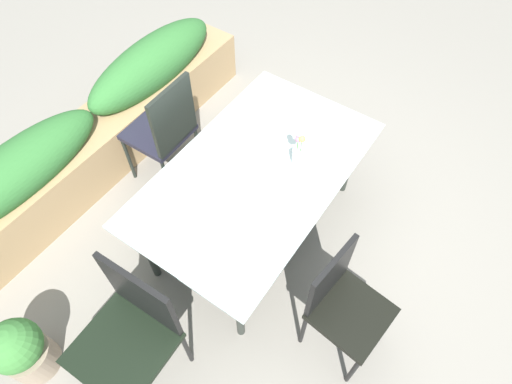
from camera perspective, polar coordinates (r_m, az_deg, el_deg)
name	(u,v)px	position (r m, az deg, el deg)	size (l,w,h in m)	color
ground_plane	(266,233)	(3.31, 1.38, -5.39)	(12.00, 12.00, 0.00)	gray
dining_table	(256,176)	(2.80, 0.00, 2.07)	(1.69, 1.01, 0.70)	#B2C6C1
chair_far_side	(165,128)	(3.27, -11.96, 8.21)	(0.44, 0.44, 0.99)	#1F1F2C
chair_end_left	(130,330)	(2.51, -16.25, -17.10)	(0.50, 0.50, 0.98)	black
chair_near_left	(343,302)	(2.57, 11.37, -13.97)	(0.45, 0.45, 0.89)	black
flower_vase	(298,151)	(2.72, 5.53, 5.40)	(0.07, 0.07, 0.28)	silver
planter_box	(100,130)	(3.68, -19.91, 7.75)	(3.03, 0.45, 0.77)	#9E7F56
potted_plant	(21,350)	(3.02, -28.57, -17.87)	(0.31, 0.31, 0.51)	gray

